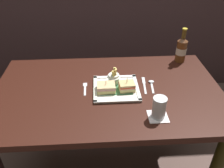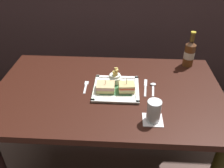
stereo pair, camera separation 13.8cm
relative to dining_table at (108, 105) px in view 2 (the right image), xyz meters
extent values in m
cube|color=black|center=(0.00, 0.00, 0.10)|extent=(1.35, 0.81, 0.04)
cylinder|color=black|center=(-0.60, 0.33, -0.28)|extent=(0.07, 0.07, 0.72)
cylinder|color=black|center=(0.60, 0.33, -0.28)|extent=(0.07, 0.07, 0.72)
cube|color=white|center=(0.05, 0.00, 0.12)|extent=(0.26, 0.26, 0.01)
cube|color=#33643D|center=(0.05, 0.00, 0.13)|extent=(0.19, 0.15, 0.00)
cube|color=white|center=(0.05, -0.13, 0.13)|extent=(0.26, 0.02, 0.01)
cube|color=white|center=(0.05, 0.12, 0.13)|extent=(0.26, 0.02, 0.01)
cube|color=white|center=(-0.07, 0.00, 0.13)|extent=(0.02, 0.26, 0.01)
cube|color=white|center=(0.17, 0.00, 0.13)|extent=(0.02, 0.26, 0.01)
cube|color=tan|center=(-0.01, -0.02, 0.13)|extent=(0.11, 0.08, 0.01)
cube|color=#E1D279|center=(-0.01, -0.02, 0.14)|extent=(0.11, 0.08, 0.01)
cube|color=#D8B36D|center=(-0.01, -0.02, 0.15)|extent=(0.11, 0.08, 0.01)
cube|color=#D7918D|center=(-0.01, -0.02, 0.16)|extent=(0.11, 0.08, 0.01)
cube|color=tan|center=(-0.01, -0.02, 0.17)|extent=(0.11, 0.08, 0.01)
cylinder|color=tan|center=(-0.01, -0.02, 0.16)|extent=(0.00, 0.00, 0.07)
cube|color=tan|center=(0.11, -0.02, 0.13)|extent=(0.09, 0.08, 0.01)
cube|color=#EAD57D|center=(0.11, -0.02, 0.14)|extent=(0.09, 0.08, 0.01)
cube|color=#D9AD7F|center=(0.11, -0.02, 0.15)|extent=(0.09, 0.08, 0.01)
cube|color=#CE4A2E|center=(0.11, -0.02, 0.16)|extent=(0.09, 0.08, 0.01)
cube|color=tan|center=(0.11, -0.02, 0.17)|extent=(0.09, 0.08, 0.01)
cylinder|color=tan|center=(0.11, -0.02, 0.17)|extent=(0.00, 0.00, 0.08)
cylinder|color=silver|center=(0.04, 0.06, 0.16)|extent=(0.06, 0.06, 0.06)
cone|color=silver|center=(0.04, 0.06, 0.18)|extent=(0.08, 0.08, 0.02)
cube|color=#E9D576|center=(0.03, 0.06, 0.18)|extent=(0.01, 0.01, 0.05)
cube|color=#DDC561|center=(0.04, 0.07, 0.19)|extent=(0.02, 0.01, 0.07)
cube|color=#F0DF83|center=(0.03, 0.06, 0.18)|extent=(0.01, 0.01, 0.05)
cube|color=#DCB260|center=(0.04, 0.04, 0.19)|extent=(0.02, 0.01, 0.06)
cube|color=#E8D076|center=(0.04, 0.06, 0.19)|extent=(0.01, 0.02, 0.06)
cube|color=#EBD378|center=(0.05, 0.07, 0.19)|extent=(0.02, 0.02, 0.06)
cube|color=#D7C162|center=(0.04, 0.06, 0.20)|extent=(0.01, 0.01, 0.08)
cube|color=#EAB561|center=(0.05, 0.06, 0.19)|extent=(0.02, 0.03, 0.07)
cube|color=#E9CB67|center=(0.03, 0.04, 0.19)|extent=(0.02, 0.01, 0.06)
cylinder|color=brown|center=(0.53, 0.32, 0.19)|extent=(0.07, 0.07, 0.15)
cone|color=brown|center=(0.53, 0.32, 0.28)|extent=(0.07, 0.07, 0.02)
cylinder|color=brown|center=(0.53, 0.32, 0.32)|extent=(0.03, 0.03, 0.06)
cylinder|color=gold|center=(0.53, 0.32, 0.36)|extent=(0.03, 0.03, 0.01)
cylinder|color=beige|center=(0.53, 0.32, 0.20)|extent=(0.07, 0.07, 0.05)
cube|color=silver|center=(0.24, -0.25, 0.12)|extent=(0.10, 0.10, 0.00)
cylinder|color=silver|center=(0.24, -0.25, 0.18)|extent=(0.07, 0.07, 0.11)
cylinder|color=silver|center=(0.24, -0.25, 0.15)|extent=(0.06, 0.06, 0.07)
cube|color=silver|center=(-0.13, -0.01, 0.12)|extent=(0.01, 0.09, 0.00)
cube|color=silver|center=(-0.14, 0.06, 0.12)|extent=(0.02, 0.04, 0.00)
cube|color=silver|center=(0.22, -0.01, 0.12)|extent=(0.02, 0.11, 0.00)
cube|color=silver|center=(0.23, 0.08, 0.12)|extent=(0.02, 0.07, 0.00)
cube|color=silver|center=(0.26, -0.01, 0.12)|extent=(0.02, 0.10, 0.00)
ellipsoid|color=silver|center=(0.27, 0.06, 0.12)|extent=(0.04, 0.03, 0.01)
camera|label=1|loc=(-0.05, -1.14, 0.93)|focal=38.17mm
camera|label=2|loc=(0.09, -1.14, 0.93)|focal=38.17mm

